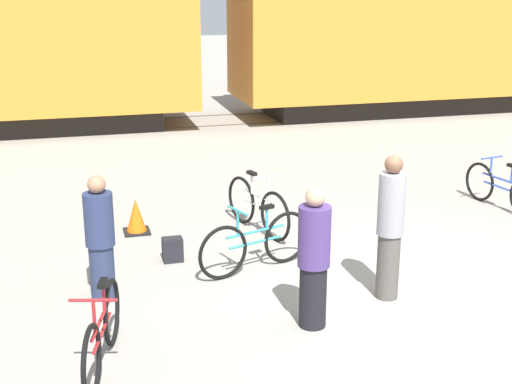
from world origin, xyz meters
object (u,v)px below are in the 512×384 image
person_in_grey (390,227)px  person_in_navy (100,238)px  bicycle_teal (256,243)px  backpack (173,250)px  person_in_purple (314,259)px  bicycle_silver (258,207)px  bicycle_blue (502,188)px  traffic_cone (136,217)px  freight_train (215,20)px  bicycle_maroon (102,334)px

person_in_grey → person_in_navy: bearing=57.2°
bicycle_teal → backpack: bearing=149.2°
person_in_grey → bicycle_teal: bearing=30.2°
person_in_purple → bicycle_teal: bearing=46.1°
bicycle_silver → bicycle_blue: bicycle_silver is taller
person_in_navy → backpack: person_in_navy is taller
bicycle_silver → person_in_navy: person_in_navy is taller
bicycle_blue → bicycle_teal: bearing=-162.7°
bicycle_blue → traffic_cone: bearing=175.8°
bicycle_blue → person_in_grey: (-3.37, -2.70, 0.55)m
freight_train → person_in_grey: freight_train is taller
bicycle_teal → bicycle_blue: size_ratio=0.97×
person_in_navy → traffic_cone: person_in_navy is taller
bicycle_teal → person_in_purple: person_in_purple is taller
person_in_grey → person_in_purple: bearing=94.9°
person_in_purple → traffic_cone: 3.99m
freight_train → bicycle_silver: (-1.22, -8.82, -2.29)m
bicycle_silver → person_in_purple: person_in_purple is taller
freight_train → person_in_grey: bearing=-91.5°
freight_train → person_in_purple: (-1.44, -11.99, -1.87)m
person_in_purple → person_in_navy: 2.64m
freight_train → person_in_grey: 11.66m
bicycle_silver → bicycle_maroon: bicycle_silver is taller
bicycle_blue → bicycle_maroon: bearing=-153.1°
bicycle_silver → person_in_grey: (0.92, -2.70, 0.52)m
freight_train → bicycle_maroon: 13.08m
freight_train → bicycle_blue: freight_train is taller
freight_train → person_in_purple: size_ratio=30.65×
bicycle_teal → bicycle_blue: bearing=17.3°
bicycle_blue → person_in_purple: person_in_purple is taller
bicycle_maroon → freight_train: bearing=72.9°
bicycle_silver → person_in_purple: size_ratio=1.01×
bicycle_teal → bicycle_maroon: (-2.14, -2.01, -0.01)m
backpack → bicycle_maroon: bearing=-112.8°
bicycle_silver → backpack: bearing=-149.6°
bicycle_teal → bicycle_blue: 4.95m
bicycle_maroon → traffic_cone: 3.99m
bicycle_blue → traffic_cone: size_ratio=3.17×
bicycle_silver → person_in_navy: size_ratio=1.07×
bicycle_teal → bicycle_silver: size_ratio=1.01×
bicycle_teal → traffic_cone: bearing=126.2°
person_in_purple → traffic_cone: bearing=63.1°
person_in_grey → person_in_navy: (-3.39, 0.92, -0.14)m
bicycle_silver → person_in_navy: 3.06m
person_in_navy → traffic_cone: size_ratio=2.85×
bicycle_maroon → bicycle_silver: bearing=53.6°
backpack → bicycle_blue: bearing=8.4°
bicycle_silver → bicycle_teal: bearing=-106.2°
bicycle_teal → traffic_cone: bicycle_teal is taller
bicycle_silver → traffic_cone: bearing=166.5°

